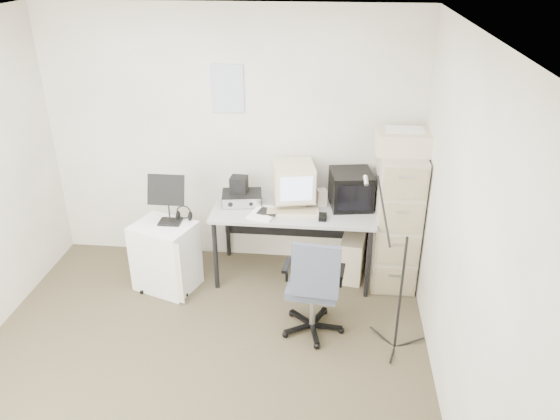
# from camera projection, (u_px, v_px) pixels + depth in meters

# --- Properties ---
(floor) EXTENTS (3.60, 3.60, 0.01)m
(floor) POSITION_uv_depth(u_px,v_px,m) (196.00, 373.00, 4.17)
(floor) COLOR #3C3627
(floor) RESTS_ON ground
(ceiling) EXTENTS (3.60, 3.60, 0.01)m
(ceiling) POSITION_uv_depth(u_px,v_px,m) (165.00, 33.00, 3.05)
(ceiling) COLOR white
(ceiling) RESTS_ON ground
(wall_back) EXTENTS (3.60, 0.02, 2.50)m
(wall_back) POSITION_uv_depth(u_px,v_px,m) (232.00, 140.00, 5.21)
(wall_back) COLOR white
(wall_back) RESTS_ON ground
(wall_right) EXTENTS (0.02, 3.60, 2.50)m
(wall_right) POSITION_uv_depth(u_px,v_px,m) (461.00, 243.00, 3.45)
(wall_right) COLOR white
(wall_right) RESTS_ON ground
(wall_calendar) EXTENTS (0.30, 0.02, 0.44)m
(wall_calendar) POSITION_uv_depth(u_px,v_px,m) (227.00, 88.00, 4.98)
(wall_calendar) COLOR white
(wall_calendar) RESTS_ON wall_back
(filing_cabinet) EXTENTS (0.40, 0.60, 1.30)m
(filing_cabinet) POSITION_uv_depth(u_px,v_px,m) (396.00, 219.00, 5.05)
(filing_cabinet) COLOR tan
(filing_cabinet) RESTS_ON floor
(printer) EXTENTS (0.49, 0.34, 0.19)m
(printer) POSITION_uv_depth(u_px,v_px,m) (404.00, 142.00, 4.73)
(printer) COLOR tan
(printer) RESTS_ON filing_cabinet
(desk) EXTENTS (1.50, 0.70, 0.73)m
(desk) POSITION_uv_depth(u_px,v_px,m) (294.00, 242.00, 5.24)
(desk) COLOR #9E9E9E
(desk) RESTS_ON floor
(crt_monitor) EXTENTS (0.43, 0.45, 0.40)m
(crt_monitor) POSITION_uv_depth(u_px,v_px,m) (294.00, 185.00, 5.06)
(crt_monitor) COLOR tan
(crt_monitor) RESTS_ON desk
(crt_tv) EXTENTS (0.42, 0.44, 0.33)m
(crt_tv) POSITION_uv_depth(u_px,v_px,m) (351.00, 189.00, 5.05)
(crt_tv) COLOR black
(crt_tv) RESTS_ON desk
(desk_speaker) EXTENTS (0.11, 0.11, 0.16)m
(desk_speaker) POSITION_uv_depth(u_px,v_px,m) (322.00, 197.00, 5.10)
(desk_speaker) COLOR beige
(desk_speaker) RESTS_ON desk
(keyboard) EXTENTS (0.50, 0.21, 0.03)m
(keyboard) POSITION_uv_depth(u_px,v_px,m) (292.00, 213.00, 4.96)
(keyboard) COLOR tan
(keyboard) RESTS_ON desk
(mouse) EXTENTS (0.07, 0.12, 0.04)m
(mouse) POSITION_uv_depth(u_px,v_px,m) (323.00, 217.00, 4.87)
(mouse) COLOR black
(mouse) RESTS_ON desk
(radio_receiver) EXTENTS (0.41, 0.32, 0.11)m
(radio_receiver) POSITION_uv_depth(u_px,v_px,m) (242.00, 198.00, 5.15)
(radio_receiver) COLOR black
(radio_receiver) RESTS_ON desk
(radio_speaker) EXTENTS (0.16, 0.15, 0.15)m
(radio_speaker) POSITION_uv_depth(u_px,v_px,m) (239.00, 184.00, 5.11)
(radio_speaker) COLOR black
(radio_speaker) RESTS_ON radio_receiver
(papers) EXTENTS (0.29, 0.35, 0.02)m
(papers) POSITION_uv_depth(u_px,v_px,m) (264.00, 213.00, 4.96)
(papers) COLOR white
(papers) RESTS_ON desk
(pc_tower) EXTENTS (0.27, 0.49, 0.43)m
(pc_tower) POSITION_uv_depth(u_px,v_px,m) (353.00, 255.00, 5.31)
(pc_tower) COLOR tan
(pc_tower) RESTS_ON floor
(office_chair) EXTENTS (0.58, 0.58, 0.92)m
(office_chair) POSITION_uv_depth(u_px,v_px,m) (313.00, 284.00, 4.43)
(office_chair) COLOR #353D50
(office_chair) RESTS_ON floor
(side_cart) EXTENTS (0.64, 0.58, 0.65)m
(side_cart) POSITION_uv_depth(u_px,v_px,m) (166.00, 256.00, 5.08)
(side_cart) COLOR white
(side_cart) RESTS_ON floor
(music_stand) EXTENTS (0.37, 0.28, 0.48)m
(music_stand) POSITION_uv_depth(u_px,v_px,m) (168.00, 199.00, 4.87)
(music_stand) COLOR black
(music_stand) RESTS_ON side_cart
(headphones) EXTENTS (0.17, 0.17, 0.03)m
(headphones) POSITION_uv_depth(u_px,v_px,m) (184.00, 215.00, 5.01)
(headphones) COLOR black
(headphones) RESTS_ON side_cart
(mic_stand) EXTENTS (0.02, 0.02, 1.33)m
(mic_stand) POSITION_uv_depth(u_px,v_px,m) (403.00, 277.00, 4.14)
(mic_stand) COLOR black
(mic_stand) RESTS_ON floor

